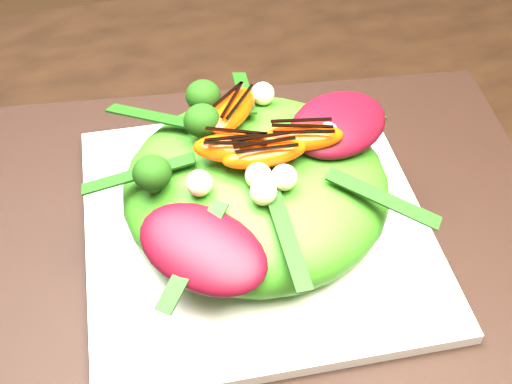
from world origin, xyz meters
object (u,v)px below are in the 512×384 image
object	(u,v)px
placemat	(256,231)
salad_bowl	(256,214)
lettuce_mound	(256,187)
dining_table	(241,338)
plate_base	(256,226)
orange_segment	(249,133)

from	to	relation	value
placemat	salad_bowl	bearing A→B (deg)	0.00
salad_bowl	lettuce_mound	distance (m)	0.03
dining_table	plate_base	size ratio (longest dim) A/B	6.24
plate_base	orange_segment	size ratio (longest dim) A/B	4.40
dining_table	salad_bowl	distance (m)	0.09
dining_table	lettuce_mound	distance (m)	0.11
salad_bowl	dining_table	bearing A→B (deg)	-114.25
dining_table	plate_base	world-z (taller)	dining_table
plate_base	salad_bowl	xyz separation A→B (m)	(0.00, 0.00, 0.01)
dining_table	salad_bowl	size ratio (longest dim) A/B	6.84
plate_base	salad_bowl	size ratio (longest dim) A/B	1.10
plate_base	lettuce_mound	size ratio (longest dim) A/B	1.33
dining_table	salad_bowl	bearing A→B (deg)	65.75
placemat	plate_base	world-z (taller)	plate_base
dining_table	placemat	bearing A→B (deg)	65.75
dining_table	placemat	world-z (taller)	dining_table
lettuce_mound	salad_bowl	bearing A→B (deg)	-116.57
salad_bowl	lettuce_mound	size ratio (longest dim) A/B	1.22
lettuce_mound	orange_segment	size ratio (longest dim) A/B	3.31
dining_table	lettuce_mound	size ratio (longest dim) A/B	8.31
placemat	salad_bowl	xyz separation A→B (m)	(0.00, 0.00, 0.02)
plate_base	lettuce_mound	bearing A→B (deg)	63.43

